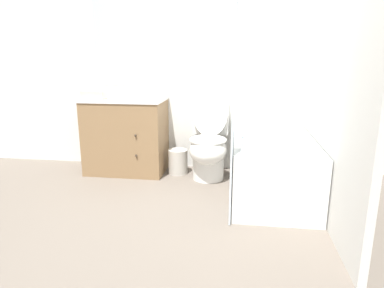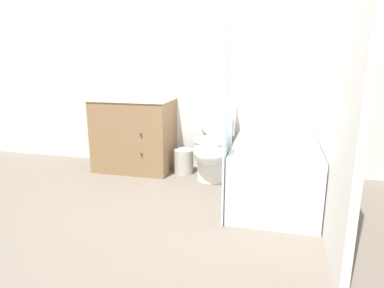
# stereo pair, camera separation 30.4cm
# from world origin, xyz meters

# --- Properties ---
(ground_plane) EXTENTS (14.00, 14.00, 0.00)m
(ground_plane) POSITION_xyz_m (0.00, 0.00, 0.00)
(ground_plane) COLOR #6B6056
(wall_back) EXTENTS (8.00, 0.06, 2.50)m
(wall_back) POSITION_xyz_m (-0.01, 1.60, 1.25)
(wall_back) COLOR silver
(wall_back) RESTS_ON ground_plane
(wall_right) EXTENTS (0.05, 2.58, 2.50)m
(wall_right) POSITION_xyz_m (1.21, 0.79, 1.25)
(wall_right) COLOR silver
(wall_right) RESTS_ON ground_plane
(vanity_cabinet) EXTENTS (0.88, 0.55, 0.83)m
(vanity_cabinet) POSITION_xyz_m (-0.75, 1.32, 0.43)
(vanity_cabinet) COLOR olive
(vanity_cabinet) RESTS_ON ground_plane
(sink_faucet) EXTENTS (0.14, 0.12, 0.12)m
(sink_faucet) POSITION_xyz_m (-0.75, 1.50, 0.87)
(sink_faucet) COLOR silver
(sink_faucet) RESTS_ON vanity_cabinet
(toilet) EXTENTS (0.39, 0.67, 0.89)m
(toilet) POSITION_xyz_m (0.19, 1.22, 0.36)
(toilet) COLOR white
(toilet) RESTS_ON ground_plane
(bathtub) EXTENTS (0.71, 1.39, 0.54)m
(bathtub) POSITION_xyz_m (0.82, 0.88, 0.27)
(bathtub) COLOR white
(bathtub) RESTS_ON ground_plane
(shower_curtain) EXTENTS (0.02, 0.40, 1.95)m
(shower_curtain) POSITION_xyz_m (0.45, 0.36, 0.98)
(shower_curtain) COLOR silver
(shower_curtain) RESTS_ON ground_plane
(wastebasket) EXTENTS (0.21, 0.21, 0.27)m
(wastebasket) POSITION_xyz_m (-0.16, 1.31, 0.14)
(wastebasket) COLOR #B7B2A8
(wastebasket) RESTS_ON ground_plane
(tissue_box) EXTENTS (0.14, 0.14, 0.11)m
(tissue_box) POSITION_xyz_m (-0.47, 1.31, 0.88)
(tissue_box) COLOR white
(tissue_box) RESTS_ON vanity_cabinet
(soap_dispenser) EXTENTS (0.07, 0.07, 0.14)m
(soap_dispenser) POSITION_xyz_m (-0.41, 1.27, 0.89)
(soap_dispenser) COLOR silver
(soap_dispenser) RESTS_ON vanity_cabinet
(hand_towel_folded) EXTENTS (0.24, 0.13, 0.09)m
(hand_towel_folded) POSITION_xyz_m (-1.02, 1.16, 0.88)
(hand_towel_folded) COLOR beige
(hand_towel_folded) RESTS_ON vanity_cabinet
(bath_towel_folded) EXTENTS (0.32, 0.22, 0.10)m
(bath_towel_folded) POSITION_xyz_m (0.68, 0.36, 0.59)
(bath_towel_folded) COLOR silver
(bath_towel_folded) RESTS_ON bathtub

